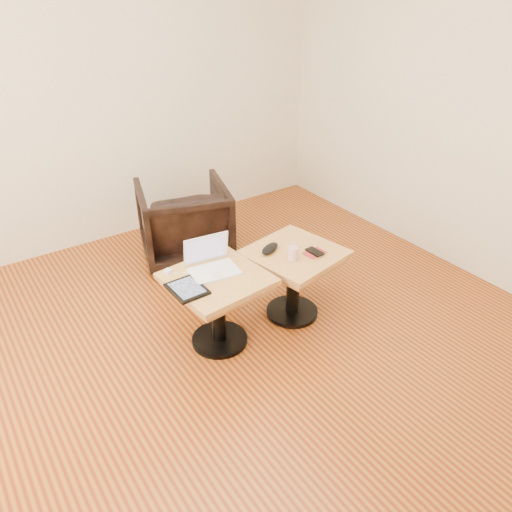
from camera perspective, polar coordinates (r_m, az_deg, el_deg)
room_shell at (r=2.55m, az=-2.38°, el=9.52°), size 4.52×4.52×2.71m
side_table_left at (r=3.27m, az=-4.42°, el=-4.31°), size 0.64×0.64×0.53m
side_table_right at (r=3.54m, az=4.35°, el=-1.34°), size 0.69×0.69×0.53m
laptop at (r=3.24m, az=-5.11°, el=-0.92°), size 0.34×0.28×0.22m
tablet at (r=3.08m, az=-7.90°, el=-3.74°), size 0.20×0.26×0.02m
charging_adapter at (r=3.26m, az=-10.04°, el=-1.75°), size 0.06×0.06×0.02m
glasses_case at (r=3.44m, az=1.59°, el=0.87°), size 0.19×0.14×0.05m
striped_cup at (r=3.35m, az=4.24°, el=0.28°), size 0.10×0.10×0.09m
earbuds_tangle at (r=3.55m, az=4.20°, el=1.42°), size 0.07×0.05×0.01m
phone_on_sleeve at (r=3.46m, az=6.72°, el=0.43°), size 0.15×0.13×0.02m
armchair at (r=4.34m, az=-8.21°, el=3.91°), size 0.91×0.93×0.68m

